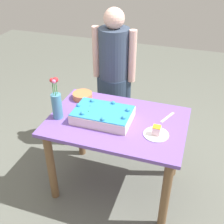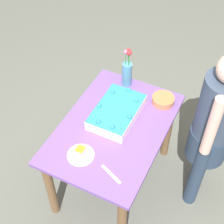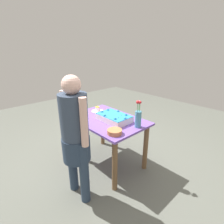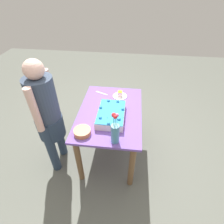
% 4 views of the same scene
% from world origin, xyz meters
% --- Properties ---
extents(ground_plane, '(8.00, 8.00, 0.00)m').
position_xyz_m(ground_plane, '(0.00, 0.00, 0.00)').
color(ground_plane, '#5B5F55').
extents(dining_table, '(1.14, 0.77, 0.75)m').
position_xyz_m(dining_table, '(0.00, 0.00, 0.61)').
color(dining_table, '#704DA8').
rests_on(dining_table, ground_plane).
extents(sheet_cake, '(0.47, 0.31, 0.11)m').
position_xyz_m(sheet_cake, '(0.11, 0.03, 0.80)').
color(sheet_cake, white).
rests_on(sheet_cake, dining_table).
extents(serving_plate_with_slice, '(0.20, 0.20, 0.08)m').
position_xyz_m(serving_plate_with_slice, '(-0.34, 0.09, 0.77)').
color(serving_plate_with_slice, white).
rests_on(serving_plate_with_slice, dining_table).
extents(cake_knife, '(0.09, 0.18, 0.00)m').
position_xyz_m(cake_knife, '(-0.39, -0.17, 0.75)').
color(cake_knife, silver).
rests_on(cake_knife, dining_table).
extents(flower_vase, '(0.08, 0.08, 0.36)m').
position_xyz_m(flower_vase, '(0.48, 0.11, 0.89)').
color(flower_vase, teal).
rests_on(flower_vase, dining_table).
extents(fruit_bowl, '(0.18, 0.18, 0.05)m').
position_xyz_m(fruit_bowl, '(0.41, -0.24, 0.78)').
color(fruit_bowl, '#C17544').
rests_on(fruit_bowl, dining_table).
extents(person_standing, '(0.45, 0.31, 1.49)m').
position_xyz_m(person_standing, '(0.25, -0.69, 0.85)').
color(person_standing, '#29394F').
rests_on(person_standing, ground_plane).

